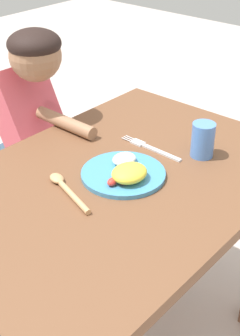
{
  "coord_description": "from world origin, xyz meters",
  "views": [
    {
      "loc": [
        -0.81,
        -0.71,
        1.41
      ],
      "look_at": [
        0.02,
        0.0,
        0.74
      ],
      "focal_mm": 51.66,
      "sensor_mm": 36.0,
      "label": 1
    }
  ],
  "objects_px": {
    "fork": "(151,148)",
    "drinking_cup": "(203,140)",
    "person": "(30,154)",
    "plate": "(125,172)",
    "spoon": "(66,188)"
  },
  "relations": [
    {
      "from": "fork",
      "to": "drinking_cup",
      "type": "distance_m",
      "value": 0.15
    },
    {
      "from": "plate",
      "to": "person",
      "type": "height_order",
      "value": "person"
    },
    {
      "from": "person",
      "to": "drinking_cup",
      "type": "bearing_deg",
      "value": 102.34
    },
    {
      "from": "plate",
      "to": "fork",
      "type": "distance_m",
      "value": 0.17
    },
    {
      "from": "fork",
      "to": "plate",
      "type": "bearing_deg",
      "value": 106.07
    },
    {
      "from": "plate",
      "to": "fork",
      "type": "xyz_separation_m",
      "value": [
        0.17,
        0.04,
        -0.01
      ]
    },
    {
      "from": "fork",
      "to": "spoon",
      "type": "height_order",
      "value": "spoon"
    },
    {
      "from": "spoon",
      "to": "person",
      "type": "bearing_deg",
      "value": -10.53
    },
    {
      "from": "drinking_cup",
      "to": "person",
      "type": "bearing_deg",
      "value": 102.34
    },
    {
      "from": "drinking_cup",
      "to": "person",
      "type": "xyz_separation_m",
      "value": [
        -0.13,
        0.62,
        -0.22
      ]
    },
    {
      "from": "plate",
      "to": "spoon",
      "type": "height_order",
      "value": "plate"
    },
    {
      "from": "fork",
      "to": "person",
      "type": "relative_size",
      "value": 0.21
    },
    {
      "from": "fork",
      "to": "person",
      "type": "height_order",
      "value": "person"
    },
    {
      "from": "spoon",
      "to": "plate",
      "type": "bearing_deg",
      "value": -99.25
    },
    {
      "from": "plate",
      "to": "fork",
      "type": "height_order",
      "value": "plate"
    }
  ]
}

